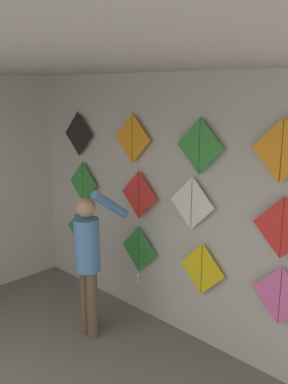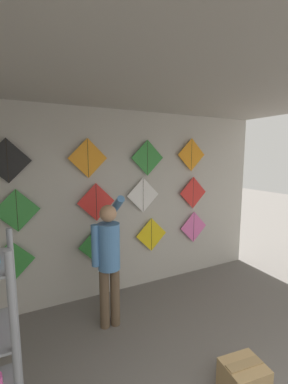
{
  "view_description": "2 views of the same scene",
  "coord_description": "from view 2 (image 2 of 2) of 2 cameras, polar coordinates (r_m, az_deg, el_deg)",
  "views": [
    {
      "loc": [
        2.96,
        0.03,
        2.65
      ],
      "look_at": [
        -0.04,
        3.06,
        1.6
      ],
      "focal_mm": 40.0,
      "sensor_mm": 36.0,
      "label": 1
    },
    {
      "loc": [
        -1.39,
        -0.25,
        2.13
      ],
      "look_at": [
        0.29,
        3.06,
        1.6
      ],
      "focal_mm": 24.0,
      "sensor_mm": 36.0,
      "label": 2
    }
  ],
  "objects": [
    {
      "name": "kite_2",
      "position": [
        4.24,
        1.66,
        -9.45
      ],
      "size": [
        0.55,
        0.01,
        0.55
      ],
      "color": "yellow"
    },
    {
      "name": "kite_3",
      "position": [
        4.69,
        10.98,
        -7.64
      ],
      "size": [
        0.55,
        0.01,
        0.55
      ],
      "color": "pink"
    },
    {
      "name": "shopkeeper",
      "position": [
        3.25,
        -7.86,
        -13.63
      ],
      "size": [
        0.42,
        0.56,
        1.65
      ],
      "rotation": [
        0.0,
        0.0,
        -0.1
      ],
      "color": "brown",
      "rests_on": "ground"
    },
    {
      "name": "kite_5",
      "position": [
        3.76,
        -10.56,
        -2.22
      ],
      "size": [
        0.55,
        0.01,
        0.55
      ],
      "color": "red"
    },
    {
      "name": "ceiling_slab",
      "position": [
        2.48,
        9.38,
        24.15
      ],
      "size": [
        5.26,
        4.16,
        0.04
      ],
      "primitive_type": "cube",
      "color": "#A8A399"
    },
    {
      "name": "kite_6",
      "position": [
        4.02,
        -0.21,
        -0.69
      ],
      "size": [
        0.55,
        0.01,
        0.55
      ],
      "color": "white"
    },
    {
      "name": "kite_11",
      "position": [
        4.46,
        10.5,
        8.13
      ],
      "size": [
        0.55,
        0.01,
        0.55
      ],
      "color": "orange"
    },
    {
      "name": "kite_0",
      "position": [
        3.81,
        -27.23,
        -13.92
      ],
      "size": [
        0.55,
        0.04,
        0.69
      ],
      "color": "#338C38"
    },
    {
      "name": "kite_10",
      "position": [
        4.01,
        0.79,
        7.6
      ],
      "size": [
        0.55,
        0.01,
        0.55
      ],
      "color": "#338C38"
    },
    {
      "name": "kite_4",
      "position": [
        3.62,
        -26.4,
        -3.72
      ],
      "size": [
        0.55,
        0.01,
        0.55
      ],
      "color": "#338C38"
    },
    {
      "name": "kite_7",
      "position": [
        4.54,
        10.86,
        -0.16
      ],
      "size": [
        0.55,
        0.01,
        0.55
      ],
      "color": "red"
    },
    {
      "name": "back_panel",
      "position": [
        3.97,
        -5.88,
        -2.55
      ],
      "size": [
        5.26,
        0.06,
        2.8
      ],
      "primitive_type": "cube",
      "color": "#BCB7AD",
      "rests_on": "ground"
    },
    {
      "name": "kite_1",
      "position": [
        3.93,
        -10.39,
        -11.99
      ],
      "size": [
        0.55,
        0.04,
        0.69
      ],
      "color": "#338C38"
    },
    {
      "name": "kite_8",
      "position": [
        3.55,
        -28.12,
        6.15
      ],
      "size": [
        0.55,
        0.01,
        0.55
      ],
      "color": "black"
    },
    {
      "name": "cardboard_box",
      "position": [
        2.96,
        21.25,
        -34.39
      ],
      "size": [
        0.4,
        0.35,
        0.32
      ],
      "rotation": [
        0.0,
        0.0,
        -0.13
      ],
      "color": "tan",
      "rests_on": "ground"
    },
    {
      "name": "kite_9",
      "position": [
        3.67,
        -12.35,
        7.35
      ],
      "size": [
        0.55,
        0.01,
        0.55
      ],
      "color": "orange"
    }
  ]
}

